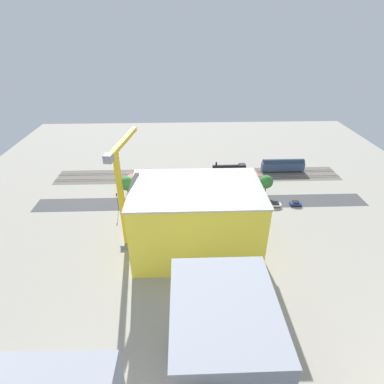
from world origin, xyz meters
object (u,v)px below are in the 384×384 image
Objects in this scene: platform_canopy_near at (194,175)px; street_tree_3 at (266,182)px; parked_car_0 at (295,204)px; street_tree_0 at (142,184)px; parked_car_2 at (254,205)px; street_tree_2 at (127,183)px; parked_car_5 at (193,205)px; parked_car_3 at (234,205)px; locomotive at (231,168)px; tower_crane at (122,189)px; traffic_light at (117,199)px; street_tree_1 at (164,185)px; construction_building at (196,221)px; parked_car_1 at (275,205)px; passenger_coach at (283,165)px; box_truck_0 at (228,210)px; parked_car_4 at (213,206)px.

street_tree_3 is (-27.01, 10.37, 1.99)m from platform_canopy_near.
street_tree_0 is (56.05, -8.37, 4.55)m from parked_car_0.
street_tree_2 reaches higher than parked_car_2.
platform_canopy_near reaches higher than parked_car_5.
parked_car_3 is at bearing 126.73° from platform_canopy_near.
street_tree_0 is at bearing 28.36° from locomotive.
tower_crane is 56.30m from street_tree_3.
street_tree_3 is 55.14m from traffic_light.
platform_canopy_near is 6.49× the size of street_tree_1.
street_tree_0 reaches higher than traffic_light.
street_tree_2 is (42.42, 19.15, 3.61)m from locomotive.
tower_crane is at bearing 69.68° from street_tree_1.
parked_car_2 is at bearing -179.04° from traffic_light.
street_tree_0 is (19.68, 9.72, 1.52)m from platform_canopy_near.
parked_car_5 is (0.88, 18.11, -2.99)m from platform_canopy_near.
platform_canopy_near is at bearing -91.52° from construction_building.
locomotive reaches higher than parked_car_5.
parked_car_0 is at bearing -148.79° from construction_building.
street_tree_2 is (54.24, -9.57, 4.62)m from parked_car_1.
passenger_coach is 3.99× the size of parked_car_3.
street_tree_1 reaches higher than box_truck_0.
platform_canopy_near is 25.66m from box_truck_0.
parked_car_1 is 55.84m from tower_crane.
parked_car_2 is at bearing 179.10° from parked_car_5.
traffic_light is at bearing -39.35° from construction_building.
box_truck_0 is at bearing 13.91° from parked_car_1.
box_truck_0 is at bearing 159.09° from street_tree_2.
box_truck_0 is at bearing 48.90° from passenger_coach.
street_tree_3 is (-52.52, 1.25, 0.34)m from street_tree_2.
parked_car_4 is 7.29m from parked_car_5.
parked_car_2 is 11.12m from box_truck_0.
street_tree_3 is at bearing 178.64° from street_tree_2.
tower_crane is 3.76× the size of street_tree_3.
traffic_light reaches higher than parked_car_0.
locomotive is 28.81m from parked_car_2.
parked_car_0 is 63.89m from traffic_light.
platform_canopy_near is 29.00m from street_tree_3.
street_tree_3 is (1.72, -8.32, 4.96)m from parked_car_1.
parked_car_2 is 1.01× the size of parked_car_5.
traffic_light reaches higher than platform_canopy_near.
parked_car_4 is at bearing -146.50° from tower_crane.
passenger_coach is at bearing -165.89° from platform_canopy_near.
passenger_coach is at bearing 180.00° from locomotive.
street_tree_2 is at bearing 24.30° from locomotive.
parked_car_4 is at bearing 176.95° from parked_car_5.
parked_car_1 is 14.83m from parked_car_3.
parked_car_5 reaches higher than parked_car_2.
box_truck_0 reaches higher than parked_car_2.
construction_building is at bearing 55.88° from box_truck_0.
tower_crane is at bearing 23.40° from parked_car_2.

